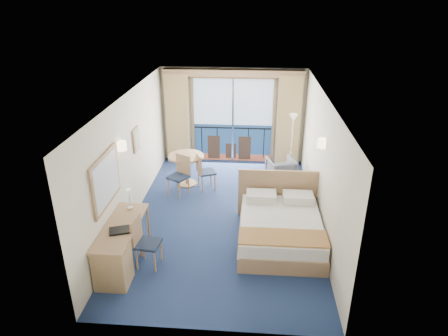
# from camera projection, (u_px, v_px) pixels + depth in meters

# --- Properties ---
(floor) EXTENTS (6.50, 6.50, 0.00)m
(floor) POSITION_uv_depth(u_px,v_px,m) (224.00, 216.00, 8.86)
(floor) COLOR navy
(floor) RESTS_ON ground
(room_walls) EXTENTS (4.04, 6.54, 2.72)m
(room_walls) POSITION_uv_depth(u_px,v_px,m) (224.00, 141.00, 8.13)
(room_walls) COLOR white
(room_walls) RESTS_ON ground
(balcony_door) EXTENTS (2.36, 0.03, 2.52)m
(balcony_door) POSITION_uv_depth(u_px,v_px,m) (233.00, 123.00, 11.32)
(balcony_door) COLOR navy
(balcony_door) RESTS_ON room_walls
(curtain_left) EXTENTS (0.65, 0.22, 2.55)m
(curtain_left) POSITION_uv_depth(u_px,v_px,m) (178.00, 119.00, 11.24)
(curtain_left) COLOR tan
(curtain_left) RESTS_ON room_walls
(curtain_right) EXTENTS (0.65, 0.22, 2.55)m
(curtain_right) POSITION_uv_depth(u_px,v_px,m) (288.00, 122.00, 11.03)
(curtain_right) COLOR tan
(curtain_right) RESTS_ON room_walls
(pelmet) EXTENTS (3.80, 0.25, 0.18)m
(pelmet) POSITION_uv_depth(u_px,v_px,m) (233.00, 73.00, 10.63)
(pelmet) COLOR #9E7A55
(pelmet) RESTS_ON room_walls
(mirror) EXTENTS (0.05, 1.25, 0.95)m
(mirror) POSITION_uv_depth(u_px,v_px,m) (106.00, 180.00, 7.00)
(mirror) COLOR #9E7A55
(mirror) RESTS_ON room_walls
(wall_print) EXTENTS (0.04, 0.42, 0.52)m
(wall_print) POSITION_uv_depth(u_px,v_px,m) (136.00, 139.00, 8.76)
(wall_print) COLOR #9E7A55
(wall_print) RESTS_ON room_walls
(sconce_left) EXTENTS (0.18, 0.18, 0.18)m
(sconce_left) POSITION_uv_depth(u_px,v_px,m) (122.00, 146.00, 7.70)
(sconce_left) COLOR beige
(sconce_left) RESTS_ON room_walls
(sconce_right) EXTENTS (0.18, 0.18, 0.18)m
(sconce_right) POSITION_uv_depth(u_px,v_px,m) (322.00, 143.00, 7.83)
(sconce_right) COLOR beige
(sconce_right) RESTS_ON room_walls
(bed) EXTENTS (1.76, 2.09, 1.11)m
(bed) POSITION_uv_depth(u_px,v_px,m) (280.00, 227.00, 7.89)
(bed) COLOR #9E7A55
(bed) RESTS_ON ground
(nightstand) EXTENTS (0.39, 0.37, 0.51)m
(nightstand) POSITION_uv_depth(u_px,v_px,m) (305.00, 202.00, 8.94)
(nightstand) COLOR tan
(nightstand) RESTS_ON ground
(phone) EXTENTS (0.19, 0.16, 0.08)m
(phone) POSITION_uv_depth(u_px,v_px,m) (306.00, 190.00, 8.83)
(phone) COLOR beige
(phone) RESTS_ON nightstand
(armchair) EXTENTS (0.84, 0.85, 0.62)m
(armchair) POSITION_uv_depth(u_px,v_px,m) (281.00, 170.00, 10.43)
(armchair) COLOR #4F5861
(armchair) RESTS_ON ground
(floor_lamp) EXTENTS (0.23, 0.23, 1.65)m
(floor_lamp) POSITION_uv_depth(u_px,v_px,m) (293.00, 129.00, 10.51)
(floor_lamp) COLOR silver
(floor_lamp) RESTS_ON ground
(desk) EXTENTS (0.58, 1.68, 0.79)m
(desk) POSITION_uv_depth(u_px,v_px,m) (115.00, 258.00, 6.78)
(desk) COLOR #9E7A55
(desk) RESTS_ON ground
(desk_chair) EXTENTS (0.47, 0.46, 0.97)m
(desk_chair) POSITION_uv_depth(u_px,v_px,m) (143.00, 239.00, 7.09)
(desk_chair) COLOR #1C2842
(desk_chair) RESTS_ON ground
(folder) EXTENTS (0.41, 0.35, 0.03)m
(folder) POSITION_uv_depth(u_px,v_px,m) (119.00, 230.00, 6.89)
(folder) COLOR black
(folder) RESTS_ON desk
(desk_lamp) EXTENTS (0.11, 0.11, 0.40)m
(desk_lamp) POSITION_uv_depth(u_px,v_px,m) (129.00, 195.00, 7.48)
(desk_lamp) COLOR silver
(desk_lamp) RESTS_ON desk
(round_table) EXTENTS (0.89, 0.89, 0.80)m
(round_table) POSITION_uv_depth(u_px,v_px,m) (186.00, 162.00, 10.10)
(round_table) COLOR #9E7A55
(round_table) RESTS_ON ground
(table_chair_a) EXTENTS (0.54, 0.54, 0.95)m
(table_chair_a) POSITION_uv_depth(u_px,v_px,m) (203.00, 170.00, 9.88)
(table_chair_a) COLOR #1C2842
(table_chair_a) RESTS_ON ground
(table_chair_b) EXTENTS (0.59, 0.59, 0.99)m
(table_chair_b) POSITION_uv_depth(u_px,v_px,m) (180.00, 173.00, 9.65)
(table_chair_b) COLOR #1C2842
(table_chair_b) RESTS_ON ground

